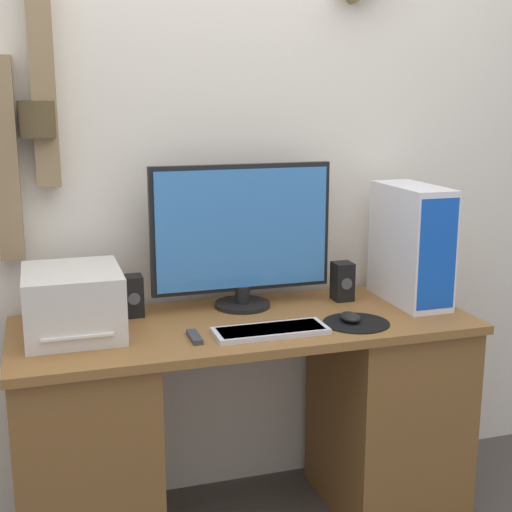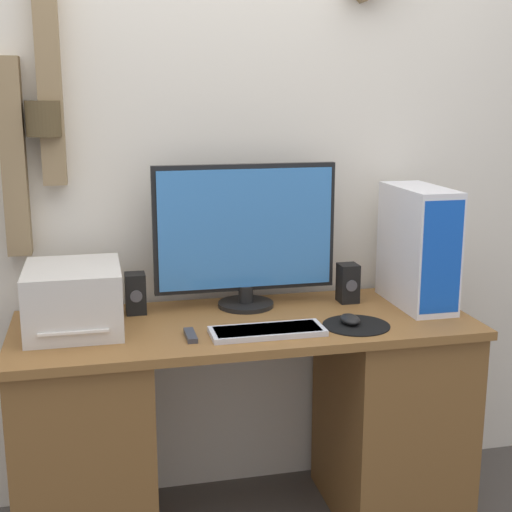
{
  "view_description": "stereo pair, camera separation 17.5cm",
  "coord_description": "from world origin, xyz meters",
  "px_view_note": "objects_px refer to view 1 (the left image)",
  "views": [
    {
      "loc": [
        -0.66,
        -1.94,
        1.55
      ],
      "look_at": [
        0.04,
        0.3,
        1.02
      ],
      "focal_mm": 50.0,
      "sensor_mm": 36.0,
      "label": 1
    },
    {
      "loc": [
        -0.49,
        -1.99,
        1.55
      ],
      "look_at": [
        0.04,
        0.3,
        1.02
      ],
      "focal_mm": 50.0,
      "sensor_mm": 36.0,
      "label": 2
    }
  ],
  "objects_px": {
    "mouse": "(350,317)",
    "speaker_right": "(342,281)",
    "computer_tower": "(411,244)",
    "printer": "(73,302)",
    "remote_control": "(195,337)",
    "monitor": "(242,233)",
    "keyboard": "(271,331)",
    "speaker_left": "(133,296)"
  },
  "relations": [
    {
      "from": "monitor",
      "to": "mouse",
      "type": "xyz_separation_m",
      "value": [
        0.3,
        -0.29,
        -0.25
      ]
    },
    {
      "from": "monitor",
      "to": "keyboard",
      "type": "height_order",
      "value": "monitor"
    },
    {
      "from": "speaker_left",
      "to": "mouse",
      "type": "bearing_deg",
      "value": -22.97
    },
    {
      "from": "monitor",
      "to": "speaker_right",
      "type": "xyz_separation_m",
      "value": [
        0.38,
        -0.03,
        -0.2
      ]
    },
    {
      "from": "computer_tower",
      "to": "speaker_right",
      "type": "xyz_separation_m",
      "value": [
        -0.23,
        0.09,
        -0.15
      ]
    },
    {
      "from": "speaker_left",
      "to": "remote_control",
      "type": "xyz_separation_m",
      "value": [
        0.15,
        -0.31,
        -0.06
      ]
    },
    {
      "from": "keyboard",
      "to": "speaker_left",
      "type": "xyz_separation_m",
      "value": [
        -0.4,
        0.32,
        0.06
      ]
    },
    {
      "from": "printer",
      "to": "mouse",
      "type": "bearing_deg",
      "value": -9.89
    },
    {
      "from": "monitor",
      "to": "remote_control",
      "type": "bearing_deg",
      "value": -129.17
    },
    {
      "from": "computer_tower",
      "to": "printer",
      "type": "height_order",
      "value": "computer_tower"
    },
    {
      "from": "monitor",
      "to": "speaker_left",
      "type": "height_order",
      "value": "monitor"
    },
    {
      "from": "mouse",
      "to": "printer",
      "type": "xyz_separation_m",
      "value": [
        -0.9,
        0.16,
        0.09
      ]
    },
    {
      "from": "printer",
      "to": "speaker_left",
      "type": "xyz_separation_m",
      "value": [
        0.21,
        0.14,
        -0.03
      ]
    },
    {
      "from": "mouse",
      "to": "remote_control",
      "type": "bearing_deg",
      "value": -178.84
    },
    {
      "from": "mouse",
      "to": "speaker_left",
      "type": "distance_m",
      "value": 0.76
    },
    {
      "from": "remote_control",
      "to": "computer_tower",
      "type": "bearing_deg",
      "value": 11.94
    },
    {
      "from": "computer_tower",
      "to": "keyboard",
      "type": "bearing_deg",
      "value": -161.89
    },
    {
      "from": "speaker_right",
      "to": "remote_control",
      "type": "relative_size",
      "value": 1.22
    },
    {
      "from": "speaker_left",
      "to": "speaker_right",
      "type": "distance_m",
      "value": 0.78
    },
    {
      "from": "monitor",
      "to": "mouse",
      "type": "height_order",
      "value": "monitor"
    },
    {
      "from": "mouse",
      "to": "remote_control",
      "type": "relative_size",
      "value": 0.81
    },
    {
      "from": "speaker_right",
      "to": "mouse",
      "type": "bearing_deg",
      "value": -108.32
    },
    {
      "from": "mouse",
      "to": "computer_tower",
      "type": "distance_m",
      "value": 0.41
    },
    {
      "from": "printer",
      "to": "remote_control",
      "type": "relative_size",
      "value": 3.05
    },
    {
      "from": "monitor",
      "to": "keyboard",
      "type": "distance_m",
      "value": 0.41
    },
    {
      "from": "printer",
      "to": "speaker_right",
      "type": "bearing_deg",
      "value": 5.88
    },
    {
      "from": "remote_control",
      "to": "speaker_right",
      "type": "bearing_deg",
      "value": 23.26
    },
    {
      "from": "computer_tower",
      "to": "remote_control",
      "type": "relative_size",
      "value": 3.68
    },
    {
      "from": "keyboard",
      "to": "mouse",
      "type": "height_order",
      "value": "mouse"
    },
    {
      "from": "mouse",
      "to": "computer_tower",
      "type": "xyz_separation_m",
      "value": [
        0.32,
        0.17,
        0.2
      ]
    },
    {
      "from": "printer",
      "to": "speaker_right",
      "type": "distance_m",
      "value": 1.0
    },
    {
      "from": "monitor",
      "to": "printer",
      "type": "bearing_deg",
      "value": -167.73
    },
    {
      "from": "monitor",
      "to": "remote_control",
      "type": "xyz_separation_m",
      "value": [
        -0.24,
        -0.3,
        -0.27
      ]
    },
    {
      "from": "mouse",
      "to": "speaker_left",
      "type": "xyz_separation_m",
      "value": [
        -0.7,
        0.3,
        0.05
      ]
    },
    {
      "from": "mouse",
      "to": "speaker_right",
      "type": "distance_m",
      "value": 0.28
    },
    {
      "from": "computer_tower",
      "to": "monitor",
      "type": "bearing_deg",
      "value": 169.21
    },
    {
      "from": "mouse",
      "to": "speaker_right",
      "type": "xyz_separation_m",
      "value": [
        0.09,
        0.26,
        0.05
      ]
    },
    {
      "from": "speaker_right",
      "to": "remote_control",
      "type": "distance_m",
      "value": 0.69
    },
    {
      "from": "speaker_right",
      "to": "remote_control",
      "type": "bearing_deg",
      "value": -156.74
    },
    {
      "from": "computer_tower",
      "to": "speaker_left",
      "type": "xyz_separation_m",
      "value": [
        -1.02,
        0.12,
        -0.15
      ]
    },
    {
      "from": "keyboard",
      "to": "mouse",
      "type": "relative_size",
      "value": 3.9
    },
    {
      "from": "mouse",
      "to": "monitor",
      "type": "bearing_deg",
      "value": 135.92
    }
  ]
}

